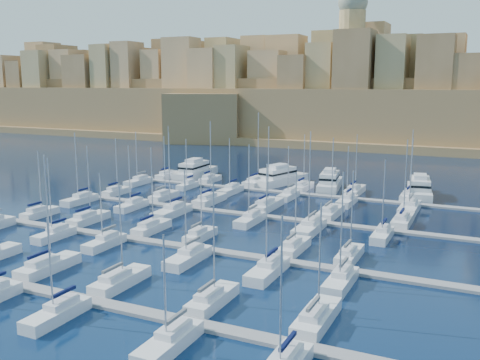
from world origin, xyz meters
The scene contains 51 objects.
ground centered at (0.00, 0.00, 0.00)m, with size 600.00×600.00×0.00m, color black.
pontoon_near centered at (0.00, -34.00, 0.20)m, with size 84.00×2.00×0.40m, color slate.
pontoon_mid_near centered at (0.00, -12.00, 0.20)m, with size 84.00×2.00×0.40m, color slate.
pontoon_mid_far centered at (0.00, 10.00, 0.20)m, with size 84.00×2.00×0.40m, color slate.
pontoon_far centered at (0.00, 32.00, 0.20)m, with size 84.00×2.00×0.40m, color slate.
sailboat_2 centered at (-12.60, -28.42, 0.76)m, with size 2.82×9.38×15.68m.
sailboat_3 centered at (-0.86, -28.57, 0.73)m, with size 2.72×9.08×12.97m.
sailboat_4 centered at (11.95, -28.83, 0.74)m, with size 2.57×8.56×14.14m.
sailboat_5 centered at (23.83, -28.49, 0.74)m, with size 2.78×9.26×12.94m.
sailboat_9 centered at (-0.88, -38.95, 0.71)m, with size 2.44×8.12×11.40m.
sailboat_10 centered at (13.05, -39.24, 0.72)m, with size 2.61×8.70×11.45m.
sailboat_12 centered at (-35.55, -7.24, 0.72)m, with size 2.31×7.71×12.42m.
sailboat_13 centered at (-24.60, -6.71, 0.74)m, with size 2.64×8.80×13.84m.
sailboat_14 centered at (-11.18, -6.89, 0.74)m, with size 2.53×8.44×14.36m.
sailboat_15 centered at (-1.70, -7.33, 0.70)m, with size 2.26×7.53×11.02m.
sailboat_16 centered at (13.73, -6.87, 0.72)m, with size 2.54×8.47×12.05m.
sailboat_17 centered at (21.96, -7.04, 0.73)m, with size 2.44×8.12×12.87m.
sailboat_19 centered at (-22.73, -16.77, 0.73)m, with size 2.32×7.73×13.33m.
sailboat_20 centered at (-12.73, -16.83, 0.71)m, with size 2.36×7.86×11.69m.
sailboat_21 centered at (2.16, -17.45, 0.74)m, with size 2.74×9.12×13.31m.
sailboat_22 centered at (13.99, -17.54, 0.75)m, with size 2.80×9.32×14.87m.
sailboat_23 centered at (23.39, -17.20, 0.75)m, with size 2.58×8.61×14.48m.
sailboat_24 centered at (-35.24, 14.64, 0.72)m, with size 2.24×7.47×12.69m.
sailboat_25 centered at (-23.09, 15.09, 0.74)m, with size 2.52×8.40×13.66m.
sailboat_26 centered at (-12.52, 15.84, 0.78)m, with size 2.98×9.92×17.02m.
sailboat_27 centered at (-0.01, 16.15, 0.78)m, with size 3.17×10.56×16.40m.
sailboat_28 centered at (12.79, 15.80, 0.76)m, with size 2.95×9.84×14.84m.
sailboat_29 centered at (25.79, 15.56, 0.76)m, with size 2.81×9.35×15.12m.
sailboat_30 centered at (-36.67, 4.74, 0.75)m, with size 2.62×8.73×14.86m.
sailboat_31 centered at (-23.82, 4.97, 0.73)m, with size 2.48×8.27×12.87m.
sailboat_32 centered at (-14.06, 4.07, 0.77)m, with size 3.03×10.10×15.85m.
sailboat_33 centered at (1.47, 4.84, 0.74)m, with size 2.56×8.54×14.30m.
sailboat_34 centered at (12.61, 4.02, 0.78)m, with size 3.06×10.21×17.05m.
sailboat_35 centered at (24.25, 5.02, 0.73)m, with size 2.45×8.16×13.12m.
sailboat_36 centered at (-36.28, 37.22, 0.74)m, with size 2.60×8.67×13.75m.
sailboat_37 centered at (-23.80, 36.89, 0.71)m, with size 2.40×8.00×11.31m.
sailboat_38 centered at (-11.71, 38.32, 0.79)m, with size 3.27×10.90×17.71m.
sailboat_39 centered at (0.29, 37.24, 0.73)m, with size 2.61×8.71×13.10m.
sailboat_40 centered at (12.10, 37.80, 0.75)m, with size 2.95×9.84×13.51m.
sailboat_41 centered at (23.81, 37.57, 0.75)m, with size 2.81×9.38×15.02m.
sailboat_42 centered at (-37.97, 26.75, 0.73)m, with size 2.62×8.72×13.19m.
sailboat_43 centered at (-24.65, 27.54, 0.71)m, with size 2.14×7.12×11.95m.
sailboat_44 centered at (-13.06, 26.72, 0.73)m, with size 2.63×8.78×12.70m.
sailboat_45 centered at (0.56, 27.01, 0.72)m, with size 2.46×8.20×11.67m.
sailboat_46 centered at (13.22, 26.78, 0.72)m, with size 2.60×8.65×12.29m.
sailboat_47 centered at (25.52, 25.88, 0.76)m, with size 3.15×10.49×14.52m.
motor_yacht_a centered at (-30.65, 41.42, 1.73)m, with size 5.47×16.64×5.25m.
motor_yacht_b centered at (-7.21, 41.59, 1.73)m, with size 9.70×17.55×5.25m.
motor_yacht_c centered at (5.67, 40.47, 1.73)m, with size 6.54×15.00×5.25m.
motor_yacht_d centered at (25.44, 41.10, 1.73)m, with size 7.09×16.35×5.25m.
fortified_city centered at (-0.19, 155.26, 14.74)m, with size 460.00×108.95×59.52m.
Camera 1 is at (38.48, -78.00, 24.37)m, focal length 40.00 mm.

